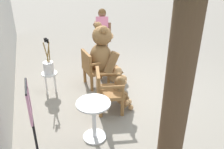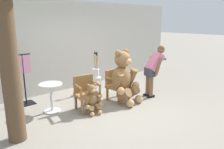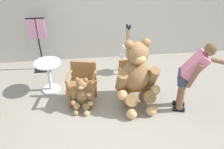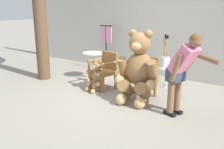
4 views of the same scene
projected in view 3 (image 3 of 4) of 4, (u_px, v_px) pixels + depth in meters
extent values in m
plane|color=gray|center=(111.00, 114.00, 4.98)|extent=(60.00, 60.00, 0.00)
cube|color=beige|center=(100.00, 7.00, 6.19)|extent=(10.00, 0.16, 2.80)
cube|color=olive|center=(82.00, 86.00, 5.08)|extent=(0.65, 0.62, 0.07)
cylinder|color=olive|center=(70.00, 101.00, 5.05)|extent=(0.07, 0.07, 0.37)
cylinder|color=olive|center=(92.00, 102.00, 5.01)|extent=(0.07, 0.07, 0.37)
cylinder|color=olive|center=(74.00, 88.00, 5.39)|extent=(0.07, 0.07, 0.37)
cylinder|color=olive|center=(95.00, 89.00, 5.36)|extent=(0.07, 0.07, 0.37)
cube|color=olive|center=(84.00, 70.00, 5.14)|extent=(0.52, 0.16, 0.42)
cylinder|color=olive|center=(69.00, 75.00, 4.96)|extent=(0.15, 0.48, 0.06)
cylinder|color=olive|center=(67.00, 86.00, 4.85)|extent=(0.05, 0.05, 0.22)
cylinder|color=olive|center=(94.00, 77.00, 4.92)|extent=(0.15, 0.48, 0.06)
cylinder|color=olive|center=(92.00, 87.00, 4.81)|extent=(0.05, 0.05, 0.22)
cube|color=olive|center=(134.00, 83.00, 5.18)|extent=(0.62, 0.59, 0.07)
cylinder|color=olive|center=(126.00, 99.00, 5.09)|extent=(0.07, 0.07, 0.37)
cylinder|color=olive|center=(147.00, 96.00, 5.18)|extent=(0.07, 0.07, 0.37)
cylinder|color=olive|center=(120.00, 87.00, 5.43)|extent=(0.07, 0.07, 0.37)
cylinder|color=olive|center=(140.00, 84.00, 5.52)|extent=(0.07, 0.07, 0.37)
cube|color=olive|center=(131.00, 67.00, 5.23)|extent=(0.52, 0.13, 0.42)
cylinder|color=olive|center=(122.00, 74.00, 4.99)|extent=(0.12, 0.48, 0.06)
cylinder|color=olive|center=(125.00, 85.00, 4.88)|extent=(0.05, 0.05, 0.22)
cylinder|color=olive|center=(146.00, 71.00, 5.09)|extent=(0.12, 0.48, 0.06)
cylinder|color=olive|center=(149.00, 81.00, 4.98)|extent=(0.05, 0.05, 0.22)
ellipsoid|color=olive|center=(135.00, 76.00, 4.94)|extent=(0.66, 0.58, 0.69)
sphere|color=olive|center=(138.00, 53.00, 4.62)|extent=(0.44, 0.44, 0.44)
ellipsoid|color=tan|center=(141.00, 60.00, 4.49)|extent=(0.23, 0.19, 0.16)
sphere|color=black|center=(141.00, 59.00, 4.48)|extent=(0.06, 0.06, 0.06)
sphere|color=olive|center=(129.00, 45.00, 4.50)|extent=(0.17, 0.17, 0.17)
sphere|color=olive|center=(146.00, 43.00, 4.57)|extent=(0.17, 0.17, 0.17)
cylinder|color=olive|center=(121.00, 81.00, 4.78)|extent=(0.24, 0.40, 0.52)
sphere|color=tan|center=(122.00, 95.00, 4.79)|extent=(0.20, 0.20, 0.20)
cylinder|color=olive|center=(153.00, 77.00, 4.91)|extent=(0.24, 0.40, 0.52)
sphere|color=tan|center=(155.00, 90.00, 4.93)|extent=(0.20, 0.20, 0.20)
cylinder|color=olive|center=(130.00, 100.00, 4.90)|extent=(0.31, 0.46, 0.40)
sphere|color=tan|center=(132.00, 114.00, 4.83)|extent=(0.22, 0.22, 0.22)
cylinder|color=olive|center=(147.00, 97.00, 4.98)|extent=(0.31, 0.46, 0.40)
sphere|color=tan|center=(151.00, 110.00, 4.91)|extent=(0.22, 0.22, 0.22)
ellipsoid|color=olive|center=(83.00, 94.00, 4.97)|extent=(0.35, 0.31, 0.35)
sphere|color=olive|center=(82.00, 84.00, 4.81)|extent=(0.22, 0.22, 0.22)
ellipsoid|color=tan|center=(81.00, 88.00, 4.74)|extent=(0.12, 0.10, 0.08)
sphere|color=black|center=(81.00, 87.00, 4.74)|extent=(0.03, 0.03, 0.03)
sphere|color=olive|center=(77.00, 79.00, 4.77)|extent=(0.09, 0.09, 0.09)
sphere|color=olive|center=(86.00, 80.00, 4.76)|extent=(0.09, 0.09, 0.09)
cylinder|color=olive|center=(74.00, 96.00, 4.93)|extent=(0.14, 0.21, 0.26)
sphere|color=tan|center=(73.00, 102.00, 4.94)|extent=(0.10, 0.10, 0.10)
cylinder|color=olive|center=(90.00, 97.00, 4.91)|extent=(0.14, 0.21, 0.26)
sphere|color=tan|center=(90.00, 104.00, 4.91)|extent=(0.10, 0.10, 0.10)
cylinder|color=olive|center=(77.00, 106.00, 4.98)|extent=(0.17, 0.24, 0.20)
sphere|color=tan|center=(76.00, 113.00, 4.94)|extent=(0.11, 0.11, 0.11)
cylinder|color=olive|center=(87.00, 106.00, 4.96)|extent=(0.17, 0.24, 0.20)
sphere|color=tan|center=(86.00, 113.00, 4.92)|extent=(0.11, 0.11, 0.11)
cube|color=black|center=(179.00, 109.00, 5.06)|extent=(0.26, 0.16, 0.06)
cylinder|color=brown|center=(182.00, 92.00, 4.82)|extent=(0.12, 0.12, 0.82)
cube|color=black|center=(178.00, 103.00, 5.21)|extent=(0.26, 0.16, 0.06)
cylinder|color=brown|center=(182.00, 87.00, 4.97)|extent=(0.12, 0.12, 0.82)
cube|color=#33384C|center=(184.00, 77.00, 4.74)|extent=(0.30, 0.35, 0.24)
cube|color=pink|center=(195.00, 65.00, 4.55)|extent=(0.54, 0.45, 0.56)
sphere|color=brown|center=(210.00, 50.00, 4.34)|extent=(0.21, 0.21, 0.21)
sphere|color=brown|center=(211.00, 49.00, 4.33)|extent=(0.21, 0.21, 0.21)
cylinder|color=brown|center=(209.00, 59.00, 4.64)|extent=(0.56, 0.25, 0.17)
cylinder|color=brown|center=(195.00, 76.00, 4.46)|extent=(0.24, 0.15, 0.50)
cylinder|color=white|center=(127.00, 56.00, 6.04)|extent=(0.34, 0.34, 0.03)
cylinder|color=white|center=(130.00, 62.00, 6.26)|extent=(0.04, 0.04, 0.43)
cylinder|color=white|center=(122.00, 63.00, 6.24)|extent=(0.04, 0.04, 0.43)
cylinder|color=white|center=(131.00, 66.00, 6.09)|extent=(0.04, 0.04, 0.43)
cylinder|color=white|center=(123.00, 67.00, 6.07)|extent=(0.04, 0.04, 0.43)
cylinder|color=white|center=(127.00, 51.00, 5.96)|extent=(0.22, 0.22, 0.26)
cylinder|color=#997A47|center=(128.00, 42.00, 5.78)|extent=(0.10, 0.04, 0.61)
cylinder|color=black|center=(129.00, 28.00, 5.59)|extent=(0.05, 0.05, 0.09)
cylinder|color=#997A47|center=(129.00, 41.00, 5.80)|extent=(0.07, 0.14, 0.63)
cylinder|color=black|center=(130.00, 27.00, 5.61)|extent=(0.05, 0.06, 0.09)
cylinder|color=#997A47|center=(126.00, 41.00, 5.81)|extent=(0.03, 0.11, 0.65)
cylinder|color=black|center=(127.00, 26.00, 5.60)|extent=(0.05, 0.05, 0.09)
cylinder|color=silver|center=(47.00, 63.00, 5.27)|extent=(0.56, 0.56, 0.03)
cylinder|color=silver|center=(50.00, 77.00, 5.47)|extent=(0.07, 0.07, 0.69)
cylinder|color=silver|center=(52.00, 89.00, 5.65)|extent=(0.40, 0.40, 0.03)
cube|color=black|center=(44.00, 68.00, 6.41)|extent=(0.40, 0.40, 0.02)
cylinder|color=black|center=(40.00, 45.00, 6.04)|extent=(0.04, 0.04, 1.35)
cylinder|color=black|center=(35.00, 18.00, 5.67)|extent=(0.44, 0.03, 0.03)
cube|color=pink|center=(37.00, 29.00, 5.81)|extent=(0.40, 0.03, 0.48)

